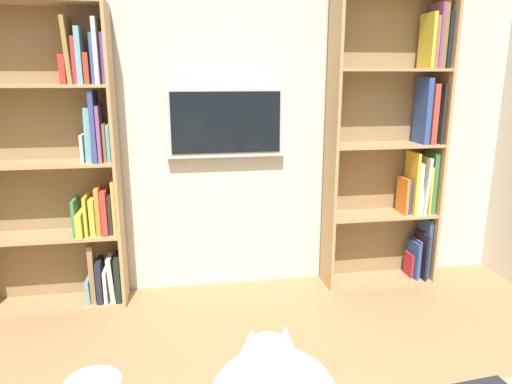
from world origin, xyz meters
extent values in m
cube|color=beige|center=(0.00, -2.23, 1.35)|extent=(4.52, 0.06, 2.70)
cube|color=tan|center=(-1.59, -2.04, 1.07)|extent=(0.02, 0.28, 2.14)
cube|color=tan|center=(-0.77, -2.04, 1.07)|extent=(0.02, 0.28, 2.14)
cube|color=#93754E|center=(-1.18, -2.17, 1.07)|extent=(0.85, 0.01, 2.14)
cube|color=tan|center=(-1.18, -2.04, 0.01)|extent=(0.80, 0.27, 0.02)
cube|color=tan|center=(-1.18, -2.04, 0.54)|extent=(0.80, 0.27, 0.02)
cube|color=tan|center=(-1.18, -2.04, 1.07)|extent=(0.80, 0.27, 0.02)
cube|color=tan|center=(-1.18, -2.04, 1.60)|extent=(0.80, 0.27, 0.02)
cube|color=#2E4E88|center=(-1.56, -2.03, 0.26)|extent=(0.03, 0.17, 0.48)
cube|color=black|center=(-1.53, -2.02, 0.20)|extent=(0.02, 0.21, 0.36)
cube|color=#6E4D91|center=(-1.50, -2.04, 0.17)|extent=(0.02, 0.14, 0.30)
cube|color=#234C94|center=(-1.47, -2.04, 0.16)|extent=(0.02, 0.20, 0.29)
cube|color=#B72735|center=(-1.45, -2.05, 0.11)|extent=(0.02, 0.13, 0.19)
cube|color=#3C793E|center=(-1.55, -2.03, 0.78)|extent=(0.03, 0.17, 0.47)
cube|color=gold|center=(-1.52, -2.03, 0.73)|extent=(0.02, 0.20, 0.36)
cube|color=beige|center=(-1.49, -2.04, 0.77)|extent=(0.04, 0.24, 0.43)
cube|color=silver|center=(-1.46, -2.04, 0.65)|extent=(0.03, 0.19, 0.20)
cube|color=silver|center=(-1.43, -2.05, 0.75)|extent=(0.03, 0.24, 0.39)
cube|color=yellow|center=(-1.40, -2.02, 0.78)|extent=(0.02, 0.19, 0.47)
cube|color=#34408C|center=(-1.37, -2.03, 0.68)|extent=(0.03, 0.13, 0.25)
cube|color=orange|center=(-1.34, -2.03, 0.69)|extent=(0.02, 0.17, 0.27)
cube|color=black|center=(-1.56, -2.03, 1.29)|extent=(0.02, 0.21, 0.42)
cube|color=beige|center=(-1.53, -2.04, 1.25)|extent=(0.02, 0.15, 0.33)
cube|color=#B43F34|center=(-1.49, -2.02, 1.30)|extent=(0.04, 0.21, 0.43)
cube|color=#2E4A99|center=(-1.44, -2.03, 1.32)|extent=(0.04, 0.19, 0.47)
cube|color=black|center=(-1.56, -2.04, 1.80)|extent=(0.02, 0.19, 0.38)
cube|color=olive|center=(-1.53, -2.03, 1.84)|extent=(0.04, 0.14, 0.45)
cube|color=#82437D|center=(-1.49, -2.03, 1.83)|extent=(0.02, 0.19, 0.43)
cube|color=#96634D|center=(-1.46, -2.03, 1.79)|extent=(0.02, 0.21, 0.35)
cube|color=yellow|center=(-1.43, -2.02, 1.80)|extent=(0.03, 0.20, 0.37)
cube|color=tan|center=(0.73, -2.04, 1.00)|extent=(0.02, 0.28, 2.01)
cube|color=#93754E|center=(1.18, -2.17, 1.00)|extent=(0.92, 0.01, 2.01)
cube|color=tan|center=(1.18, -2.04, 0.01)|extent=(0.88, 0.27, 0.02)
cube|color=tan|center=(1.18, -2.04, 0.51)|extent=(0.88, 0.27, 0.02)
cube|color=tan|center=(1.18, -2.04, 1.00)|extent=(0.88, 0.27, 0.02)
cube|color=tan|center=(1.18, -2.04, 1.50)|extent=(0.88, 0.27, 0.02)
cube|color=tan|center=(1.18, -2.04, 2.00)|extent=(0.88, 0.27, 0.02)
cube|color=black|center=(0.77, -2.03, 0.18)|extent=(0.04, 0.20, 0.32)
cube|color=silver|center=(0.82, -2.03, 0.18)|extent=(0.05, 0.16, 0.32)
cube|color=silver|center=(0.85, -2.03, 0.14)|extent=(0.02, 0.21, 0.24)
cube|color=#20212F|center=(0.89, -2.03, 0.17)|extent=(0.04, 0.19, 0.30)
cube|color=#94714A|center=(0.94, -2.03, 0.23)|extent=(0.03, 0.13, 0.42)
cube|color=#6595A0|center=(0.98, -2.02, 0.10)|extent=(0.03, 0.15, 0.17)
cube|color=#ECB349|center=(0.76, -2.05, 0.70)|extent=(0.02, 0.18, 0.36)
cube|color=#29251F|center=(0.79, -2.02, 0.65)|extent=(0.03, 0.13, 0.27)
cube|color=red|center=(0.82, -2.04, 0.67)|extent=(0.04, 0.21, 0.30)
cube|color=orange|center=(0.86, -2.03, 0.68)|extent=(0.03, 0.16, 0.32)
cube|color=gold|center=(0.91, -2.03, 0.64)|extent=(0.04, 0.13, 0.25)
cube|color=gold|center=(0.94, -2.03, 0.65)|extent=(0.02, 0.18, 0.27)
cube|color=gold|center=(0.98, -2.02, 0.60)|extent=(0.04, 0.24, 0.16)
cube|color=#3D854E|center=(1.02, -2.04, 0.64)|extent=(0.02, 0.22, 0.25)
cube|color=#59A0A3|center=(0.76, -2.03, 1.14)|extent=(0.02, 0.16, 0.24)
cube|color=#A36639|center=(0.79, -2.04, 1.14)|extent=(0.02, 0.13, 0.25)
cube|color=#824C7F|center=(0.81, -2.04, 1.20)|extent=(0.02, 0.22, 0.36)
cube|color=#36448B|center=(0.85, -2.04, 1.24)|extent=(0.03, 0.22, 0.46)
cube|color=#6CA4B1|center=(0.89, -2.05, 1.19)|extent=(0.05, 0.18, 0.35)
cube|color=silver|center=(0.93, -2.03, 1.11)|extent=(0.02, 0.19, 0.18)
cube|color=#6D428D|center=(0.76, -2.04, 1.67)|extent=(0.02, 0.13, 0.31)
cube|color=silver|center=(0.79, -2.04, 1.71)|extent=(0.03, 0.23, 0.40)
cube|color=#37578F|center=(0.82, -2.03, 1.67)|extent=(0.02, 0.12, 0.31)
cube|color=#AC3521|center=(0.86, -2.02, 1.61)|extent=(0.03, 0.13, 0.19)
cube|color=#679FB3|center=(0.90, -2.02, 1.68)|extent=(0.03, 0.16, 0.34)
cube|color=#B43839|center=(0.93, -2.04, 1.66)|extent=(0.03, 0.13, 0.29)
cube|color=olive|center=(0.96, -2.05, 1.71)|extent=(0.04, 0.21, 0.40)
cube|color=red|center=(1.00, -2.04, 1.60)|extent=(0.04, 0.16, 0.18)
cube|color=#B7B7BC|center=(-0.02, -2.15, 1.25)|extent=(0.84, 0.06, 0.49)
cube|color=black|center=(-0.02, -2.12, 1.25)|extent=(0.77, 0.01, 0.42)
sphere|color=white|center=(0.15, 0.27, 0.97)|extent=(0.13, 0.13, 0.13)
cone|color=white|center=(0.11, 0.27, 1.02)|extent=(0.06, 0.06, 0.07)
cone|color=white|center=(0.18, 0.27, 1.02)|extent=(0.06, 0.06, 0.07)
cone|color=beige|center=(0.11, 0.28, 1.02)|extent=(0.03, 0.03, 0.05)
cone|color=beige|center=(0.18, 0.28, 1.02)|extent=(0.03, 0.03, 0.05)
camera|label=1|loc=(0.31, 1.11, 1.56)|focal=32.34mm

